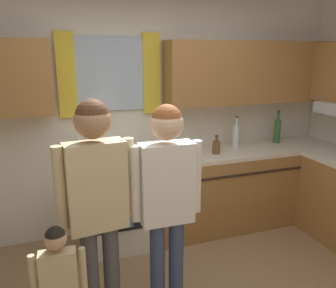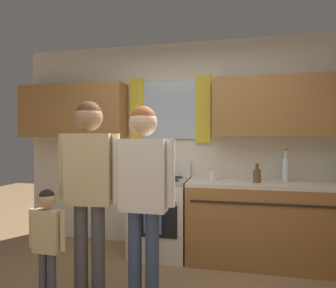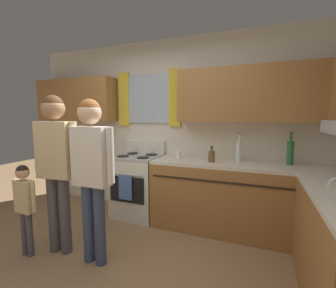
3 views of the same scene
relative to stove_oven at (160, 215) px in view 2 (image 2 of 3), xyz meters
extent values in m
cube|color=silver|center=(0.35, 0.36, 0.83)|extent=(4.60, 0.10, 2.60)
cube|color=silver|center=(0.05, 0.29, 1.28)|extent=(0.69, 0.03, 0.73)
cube|color=yellow|center=(-0.38, 0.28, 1.28)|extent=(0.18, 0.04, 0.83)
cube|color=yellow|center=(0.48, 0.28, 1.28)|extent=(0.18, 0.04, 0.83)
cube|color=#9E6B38|center=(-1.23, 0.15, 1.28)|extent=(1.44, 0.32, 0.68)
cube|color=#9E6B38|center=(1.63, 0.15, 1.28)|extent=(2.04, 0.32, 0.68)
cube|color=#9E6B38|center=(1.50, 0.00, -0.04)|extent=(2.31, 0.62, 0.86)
cube|color=beige|center=(1.50, 0.00, 0.41)|extent=(2.31, 0.62, 0.04)
cube|color=#2D2319|center=(1.50, -0.32, 0.25)|extent=(2.19, 0.01, 0.02)
cube|color=silver|center=(0.00, 0.00, -0.04)|extent=(0.65, 0.62, 0.86)
cube|color=black|center=(0.00, -0.32, 0.01)|extent=(0.53, 0.01, 0.36)
cylinder|color=#ADADB2|center=(0.00, -0.34, 0.23)|extent=(0.53, 0.02, 0.02)
cube|color=#ADADB2|center=(0.00, 0.00, 0.41)|extent=(0.65, 0.62, 0.04)
cube|color=silver|center=(0.00, 0.27, 0.53)|extent=(0.65, 0.08, 0.20)
cylinder|color=black|center=(-0.16, -0.14, 0.44)|extent=(0.17, 0.17, 0.01)
cylinder|color=black|center=(0.16, -0.14, 0.44)|extent=(0.17, 0.17, 0.01)
cylinder|color=black|center=(-0.16, 0.13, 0.44)|extent=(0.17, 0.17, 0.01)
cylinder|color=black|center=(0.16, 0.13, 0.44)|extent=(0.17, 0.17, 0.01)
cube|color=#4C72B7|center=(0.00, -0.35, 0.05)|extent=(0.20, 0.02, 0.34)
cylinder|color=silver|center=(1.42, 0.07, 0.56)|extent=(0.07, 0.07, 0.26)
cylinder|color=silver|center=(1.42, 0.07, 0.74)|extent=(0.03, 0.03, 0.09)
cylinder|color=#3F382D|center=(1.42, 0.07, 0.79)|extent=(0.03, 0.03, 0.02)
cylinder|color=brown|center=(1.10, -0.07, 0.50)|extent=(0.08, 0.08, 0.14)
cylinder|color=brown|center=(1.10, -0.07, 0.60)|extent=(0.03, 0.03, 0.05)
cylinder|color=#3F382D|center=(1.10, -0.07, 0.63)|extent=(0.04, 0.04, 0.02)
cylinder|color=white|center=(0.61, 0.09, 0.48)|extent=(0.08, 0.08, 0.09)
torus|color=white|center=(0.66, 0.09, 0.48)|extent=(0.07, 0.01, 0.07)
cylinder|color=#4C4C51|center=(-0.25, -1.16, -0.05)|extent=(0.11, 0.11, 0.83)
cylinder|color=#4C4C51|center=(-0.39, -1.18, -0.05)|extent=(0.11, 0.11, 0.83)
cube|color=#D1BC8C|center=(-0.32, -1.17, 0.66)|extent=(0.40, 0.21, 0.59)
cylinder|color=#D1BC8C|center=(-0.10, -1.14, 0.68)|extent=(0.07, 0.07, 0.54)
cylinder|color=#D1BC8C|center=(-0.55, -1.20, 0.68)|extent=(0.07, 0.07, 0.54)
sphere|color=#A87A56|center=(-0.32, -1.17, 1.09)|extent=(0.23, 0.23, 0.23)
sphere|color=#4C2D19|center=(-0.32, -1.17, 1.12)|extent=(0.21, 0.21, 0.21)
cylinder|color=#38476B|center=(0.22, -1.19, -0.06)|extent=(0.11, 0.11, 0.81)
cylinder|color=#38476B|center=(0.08, -1.18, -0.06)|extent=(0.11, 0.11, 0.81)
cube|color=white|center=(0.15, -1.18, 0.63)|extent=(0.37, 0.16, 0.57)
cylinder|color=white|center=(0.37, -1.19, 0.65)|extent=(0.07, 0.07, 0.53)
cylinder|color=white|center=(-0.07, -1.18, 0.65)|extent=(0.07, 0.07, 0.53)
sphere|color=beige|center=(0.15, -1.18, 1.04)|extent=(0.22, 0.22, 0.22)
sphere|color=brown|center=(0.15, -1.18, 1.07)|extent=(0.20, 0.20, 0.20)
cylinder|color=#4C4C56|center=(-0.55, -1.35, -0.23)|extent=(0.06, 0.06, 0.48)
cylinder|color=#4C4C56|center=(-0.64, -1.35, -0.23)|extent=(0.06, 0.06, 0.48)
cube|color=#D1BC8C|center=(-0.60, -1.35, 0.18)|extent=(0.22, 0.11, 0.34)
cylinder|color=#D1BC8C|center=(-0.45, -1.36, 0.19)|extent=(0.04, 0.04, 0.31)
cylinder|color=#D1BC8C|center=(-0.74, -1.34, 0.19)|extent=(0.04, 0.04, 0.31)
sphere|color=tan|center=(-0.60, -1.35, 0.44)|extent=(0.13, 0.13, 0.13)
sphere|color=black|center=(-0.60, -1.35, 0.45)|extent=(0.12, 0.12, 0.12)
camera|label=1|loc=(-0.56, -3.27, 1.49)|focal=36.73mm
camera|label=2|loc=(0.84, -3.42, 0.92)|focal=31.60mm
camera|label=3|loc=(1.65, -2.96, 1.01)|focal=24.68mm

